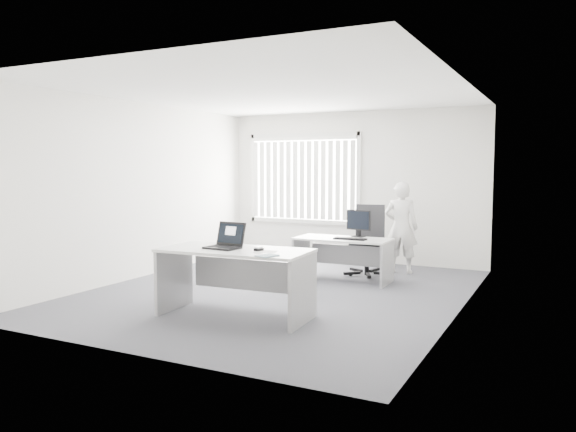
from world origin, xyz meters
The scene contains 18 objects.
ground centered at (0.00, 0.00, 0.00)m, with size 6.00×6.00×0.00m, color #585961.
wall_back centered at (0.00, 3.00, 1.40)m, with size 5.00×0.02×2.80m, color silver.
wall_front centered at (0.00, -3.00, 1.40)m, with size 5.00×0.02×2.80m, color silver.
wall_left centered at (-2.50, 0.00, 1.40)m, with size 0.02×6.00×2.80m, color silver.
wall_right centered at (2.50, 0.00, 1.40)m, with size 0.02×6.00×2.80m, color silver.
ceiling centered at (0.00, 0.00, 2.80)m, with size 5.00×6.00×0.02m, color white.
window centered at (-1.00, 2.96, 1.55)m, with size 2.32×0.06×1.76m, color silver.
blinds centered at (-1.00, 2.90, 1.52)m, with size 2.20×0.10×1.50m, color white, non-canonical shape.
desk_near centered at (0.15, -1.40, 0.58)m, with size 1.82×0.93×0.81m.
desk_far centered at (0.52, 1.16, 0.48)m, with size 1.47×0.70×0.67m.
office_chair centered at (0.71, 1.81, 0.36)m, with size 0.73×0.73×1.15m.
person centered at (1.16, 2.21, 0.77)m, with size 0.56×0.37×1.53m, color silver.
laptop centered at (0.01, -1.45, 0.96)m, with size 0.39×0.35×0.31m, color black, non-canonical shape.
paper_sheet centered at (0.56, -1.41, 0.81)m, with size 0.27×0.19×0.00m, color white.
mouse centered at (0.48, -1.40, 0.83)m, with size 0.06×0.11×0.05m, color #AEAEB1, non-canonical shape.
booklet centered at (0.75, -1.69, 0.82)m, with size 0.16×0.23×0.01m, color white.
keyboard centered at (0.69, 1.04, 0.68)m, with size 0.50×0.17×0.02m, color black.
monitor centered at (0.69, 1.42, 0.88)m, with size 0.43×0.13×0.43m, color black, non-canonical shape.
Camera 1 is at (3.65, -6.97, 1.77)m, focal length 35.00 mm.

